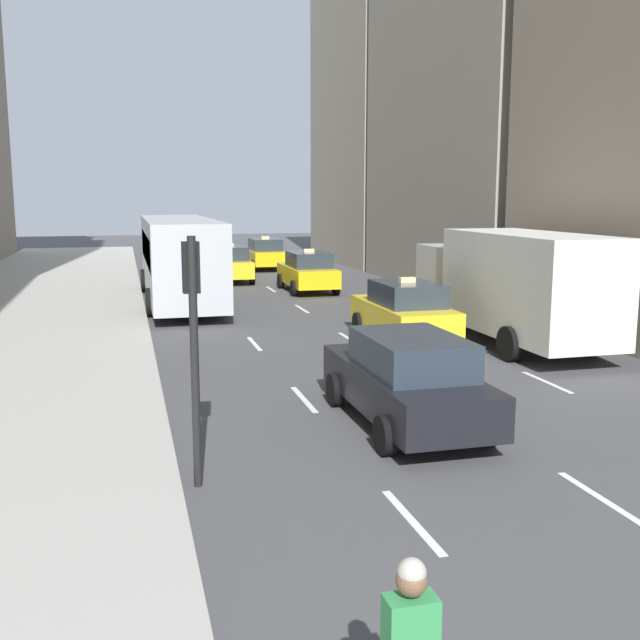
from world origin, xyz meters
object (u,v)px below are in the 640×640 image
at_px(sedan_black_near, 407,379).
at_px(traffic_light_pole, 193,321).
at_px(taxi_lead, 265,254).
at_px(taxi_third, 308,271).
at_px(taxi_second, 229,264).
at_px(taxi_fourth, 404,311).
at_px(box_truck, 510,283).
at_px(city_bus, 179,257).

distance_m(sedan_black_near, traffic_light_pole, 4.63).
bearing_deg(taxi_lead, taxi_third, -90.00).
height_order(taxi_lead, taxi_second, same).
xyz_separation_m(taxi_third, taxi_fourth, (0.00, -11.55, 0.00)).
distance_m(taxi_second, box_truck, 17.94).
bearing_deg(city_bus, taxi_lead, 65.27).
distance_m(box_truck, traffic_light_pole, 12.70).
bearing_deg(city_bus, traffic_light_pole, -93.46).
bearing_deg(traffic_light_pole, taxi_third, 72.04).
xyz_separation_m(taxi_lead, taxi_third, (0.00, -10.20, 0.00)).
xyz_separation_m(taxi_second, taxi_third, (2.80, -4.54, 0.00)).
relative_size(taxi_second, traffic_light_pole, 1.22).
bearing_deg(box_truck, sedan_black_near, -130.80).
relative_size(taxi_second, city_bus, 0.38).
distance_m(taxi_fourth, city_bus, 11.13).
height_order(sedan_black_near, city_bus, city_bus).
xyz_separation_m(taxi_third, sedan_black_near, (-2.80, -18.98, -0.01)).
bearing_deg(taxi_fourth, box_truck, -18.52).
bearing_deg(city_bus, box_truck, -51.30).
bearing_deg(taxi_second, taxi_third, -58.33).
xyz_separation_m(taxi_third, box_truck, (2.80, -12.49, 0.83)).
xyz_separation_m(taxi_fourth, box_truck, (2.80, -0.94, 0.83)).
xyz_separation_m(sedan_black_near, city_bus, (-2.81, 16.99, 0.92)).
height_order(taxi_lead, city_bus, city_bus).
bearing_deg(taxi_lead, taxi_second, -116.31).
relative_size(taxi_fourth, city_bus, 0.38).
bearing_deg(taxi_third, city_bus, -160.50).
xyz_separation_m(taxi_lead, taxi_second, (-2.80, -5.66, 0.00)).
bearing_deg(traffic_light_pole, sedan_black_near, 25.12).
bearing_deg(taxi_fourth, taxi_third, 90.00).
relative_size(taxi_lead, traffic_light_pole, 1.22).
xyz_separation_m(taxi_second, taxi_fourth, (2.80, -16.09, 0.00)).
bearing_deg(city_bus, taxi_fourth, -59.59).
xyz_separation_m(city_bus, traffic_light_pole, (-1.14, -18.84, 0.62)).
bearing_deg(sedan_black_near, taxi_fourth, 69.34).
bearing_deg(sedan_black_near, taxi_second, 90.00).
bearing_deg(taxi_third, taxi_second, 121.67).
bearing_deg(taxi_second, taxi_fourth, -80.13).
distance_m(taxi_second, taxi_fourth, 16.33).
distance_m(taxi_third, traffic_light_pole, 21.95).
relative_size(taxi_lead, box_truck, 0.52).
bearing_deg(taxi_second, taxi_lead, 63.69).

